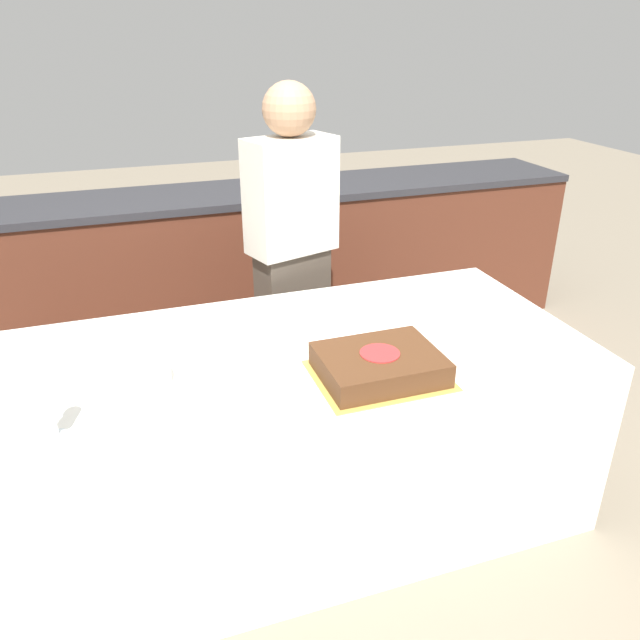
{
  "coord_description": "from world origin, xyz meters",
  "views": [
    {
      "loc": [
        -0.54,
        -1.88,
        1.78
      ],
      "look_at": [
        0.11,
        0.0,
        0.83
      ],
      "focal_mm": 35.0,
      "sensor_mm": 36.0,
      "label": 1
    }
  ],
  "objects_px": {
    "wine_glass": "(51,403)",
    "person_cutting_cake": "(292,253)",
    "plate_stack": "(137,377)",
    "cake": "(379,365)"
  },
  "relations": [
    {
      "from": "cake",
      "to": "wine_glass",
      "type": "relative_size",
      "value": 2.53
    },
    {
      "from": "person_cutting_cake",
      "to": "cake",
      "type": "bearing_deg",
      "value": 72.67
    },
    {
      "from": "cake",
      "to": "person_cutting_cake",
      "type": "xyz_separation_m",
      "value": [
        0.0,
        0.99,
        0.05
      ]
    },
    {
      "from": "wine_glass",
      "to": "person_cutting_cake",
      "type": "height_order",
      "value": "person_cutting_cake"
    },
    {
      "from": "person_cutting_cake",
      "to": "plate_stack",
      "type": "bearing_deg",
      "value": 28.71
    },
    {
      "from": "cake",
      "to": "plate_stack",
      "type": "relative_size",
      "value": 1.96
    },
    {
      "from": "wine_glass",
      "to": "person_cutting_cake",
      "type": "distance_m",
      "value": 1.41
    },
    {
      "from": "wine_glass",
      "to": "plate_stack",
      "type": "bearing_deg",
      "value": 42.03
    },
    {
      "from": "plate_stack",
      "to": "wine_glass",
      "type": "xyz_separation_m",
      "value": [
        -0.23,
        -0.21,
        0.08
      ]
    },
    {
      "from": "cake",
      "to": "plate_stack",
      "type": "bearing_deg",
      "value": 164.86
    }
  ]
}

